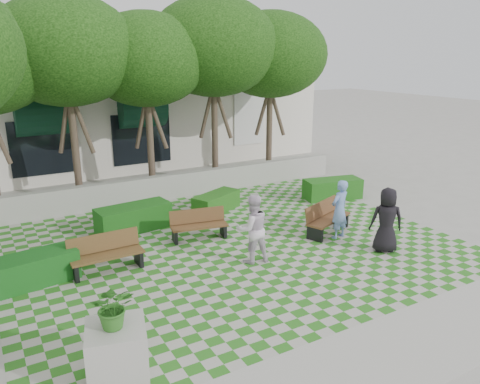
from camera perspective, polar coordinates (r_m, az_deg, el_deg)
ground at (r=12.43m, az=1.46°, el=-8.25°), size 90.00×90.00×0.00m
lawn at (r=13.22m, az=-0.80°, el=-6.65°), size 12.00×12.00×0.00m
sidewalk_south at (r=9.28m, az=17.56°, el=-18.50°), size 16.00×2.00×0.01m
retaining_wall at (r=17.54m, az=-9.10°, el=0.60°), size 15.00×0.36×0.90m
bench_east at (r=14.32m, az=10.50°, el=-3.16°), size 1.88×1.20×0.94m
bench_mid at (r=13.69m, az=-5.06°, el=-4.04°), size 1.71×0.84×0.86m
bench_west at (r=12.12m, az=-16.00°, el=-7.29°), size 1.79×0.63×0.94m
hedge_east at (r=17.73m, az=11.21°, el=0.39°), size 2.24×1.28×0.74m
hedge_midright at (r=16.03m, az=-2.90°, el=-1.26°), size 1.92×1.39×0.63m
hedge_midleft at (r=14.66m, az=-12.84°, el=-3.09°), size 2.29×1.11×0.77m
hedge_west at (r=12.10m, az=-24.08°, el=-8.67°), size 2.15×1.11×0.72m
planter_front at (r=8.29m, az=-14.84°, el=-17.17°), size 1.17×1.17×1.71m
person_blue at (r=13.84m, az=12.03°, el=-2.09°), size 0.72×0.55×1.75m
person_dark at (r=13.23m, az=17.43°, el=-3.30°), size 1.04×0.95×1.79m
person_white at (r=11.99m, az=1.54°, el=-4.50°), size 0.97×0.80×1.82m
tree_row at (r=16.08m, az=-16.01°, el=15.84°), size 17.70×13.40×7.41m
building at (r=24.81m, az=-13.95°, el=9.87°), size 18.00×8.92×5.15m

